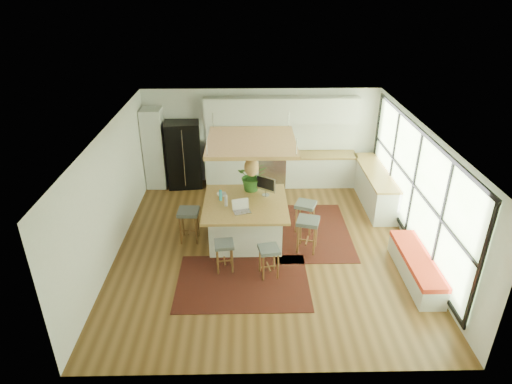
{
  "coord_description": "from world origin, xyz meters",
  "views": [
    {
      "loc": [
        -0.37,
        -8.25,
        5.5
      ],
      "look_at": [
        -0.2,
        0.5,
        1.1
      ],
      "focal_mm": 30.81,
      "sensor_mm": 36.0,
      "label": 1
    }
  ],
  "objects_px": {
    "stool_right_front": "(307,236)",
    "stool_left_side": "(189,226)",
    "fridge": "(184,155)",
    "island": "(246,221)",
    "monitor": "(266,185)",
    "stool_right_back": "(305,217)",
    "island_plant": "(252,179)",
    "stool_near_right": "(269,261)",
    "microwave": "(217,148)",
    "laptop": "(242,207)",
    "stool_near_left": "(224,255)"
  },
  "relations": [
    {
      "from": "stool_near_left",
      "to": "monitor",
      "type": "xyz_separation_m",
      "value": [
        0.89,
        1.51,
        0.83
      ]
    },
    {
      "from": "stool_right_front",
      "to": "stool_left_side",
      "type": "bearing_deg",
      "value": 169.89
    },
    {
      "from": "fridge",
      "to": "stool_near_right",
      "type": "bearing_deg",
      "value": -68.68
    },
    {
      "from": "stool_near_left",
      "to": "stool_right_front",
      "type": "distance_m",
      "value": 1.9
    },
    {
      "from": "stool_right_front",
      "to": "stool_left_side",
      "type": "distance_m",
      "value": 2.66
    },
    {
      "from": "stool_right_back",
      "to": "stool_left_side",
      "type": "relative_size",
      "value": 0.96
    },
    {
      "from": "stool_right_back",
      "to": "stool_left_side",
      "type": "xyz_separation_m",
      "value": [
        -2.66,
        -0.34,
        0.0
      ]
    },
    {
      "from": "stool_near_left",
      "to": "stool_near_right",
      "type": "height_order",
      "value": "stool_near_right"
    },
    {
      "from": "laptop",
      "to": "stool_left_side",
      "type": "bearing_deg",
      "value": 146.17
    },
    {
      "from": "fridge",
      "to": "stool_left_side",
      "type": "xyz_separation_m",
      "value": [
        0.45,
        -2.9,
        -0.57
      ]
    },
    {
      "from": "island",
      "to": "stool_right_front",
      "type": "xyz_separation_m",
      "value": [
        1.34,
        -0.5,
        -0.11
      ]
    },
    {
      "from": "stool_right_back",
      "to": "microwave",
      "type": "distance_m",
      "value": 3.43
    },
    {
      "from": "monitor",
      "to": "island_plant",
      "type": "height_order",
      "value": "island_plant"
    },
    {
      "from": "stool_near_right",
      "to": "laptop",
      "type": "height_order",
      "value": "laptop"
    },
    {
      "from": "fridge",
      "to": "stool_left_side",
      "type": "distance_m",
      "value": 2.99
    },
    {
      "from": "stool_right_front",
      "to": "stool_near_right",
      "type": "bearing_deg",
      "value": -134.6
    },
    {
      "from": "stool_near_right",
      "to": "monitor",
      "type": "distance_m",
      "value": 1.92
    },
    {
      "from": "stool_near_left",
      "to": "stool_right_back",
      "type": "distance_m",
      "value": 2.34
    },
    {
      "from": "stool_near_left",
      "to": "monitor",
      "type": "height_order",
      "value": "monitor"
    },
    {
      "from": "island",
      "to": "island_plant",
      "type": "height_order",
      "value": "island_plant"
    },
    {
      "from": "stool_left_side",
      "to": "laptop",
      "type": "distance_m",
      "value": 1.44
    },
    {
      "from": "island",
      "to": "monitor",
      "type": "height_order",
      "value": "monitor"
    },
    {
      "from": "island",
      "to": "monitor",
      "type": "bearing_deg",
      "value": 36.52
    },
    {
      "from": "laptop",
      "to": "monitor",
      "type": "height_order",
      "value": "monitor"
    },
    {
      "from": "stool_near_right",
      "to": "island",
      "type": "bearing_deg",
      "value": 108.45
    },
    {
      "from": "laptop",
      "to": "monitor",
      "type": "relative_size",
      "value": 0.77
    },
    {
      "from": "fridge",
      "to": "stool_near_right",
      "type": "relative_size",
      "value": 2.85
    },
    {
      "from": "stool_near_left",
      "to": "microwave",
      "type": "xyz_separation_m",
      "value": [
        -0.35,
        4.02,
        0.77
      ]
    },
    {
      "from": "island",
      "to": "island_plant",
      "type": "relative_size",
      "value": 2.49
    },
    {
      "from": "stool_near_left",
      "to": "monitor",
      "type": "relative_size",
      "value": 1.29
    },
    {
      "from": "island",
      "to": "fridge",
      "type": "bearing_deg",
      "value": 120.94
    },
    {
      "from": "microwave",
      "to": "island",
      "type": "bearing_deg",
      "value": -74.15
    },
    {
      "from": "island_plant",
      "to": "laptop",
      "type": "bearing_deg",
      "value": -102.61
    },
    {
      "from": "island",
      "to": "microwave",
      "type": "xyz_separation_m",
      "value": [
        -0.78,
        2.85,
        0.66
      ]
    },
    {
      "from": "stool_right_front",
      "to": "stool_right_back",
      "type": "distance_m",
      "value": 0.81
    },
    {
      "from": "stool_left_side",
      "to": "island_plant",
      "type": "xyz_separation_m",
      "value": [
        1.44,
        0.66,
        0.87
      ]
    },
    {
      "from": "laptop",
      "to": "microwave",
      "type": "distance_m",
      "value": 3.36
    },
    {
      "from": "fridge",
      "to": "stool_right_front",
      "type": "relative_size",
      "value": 2.43
    },
    {
      "from": "fridge",
      "to": "laptop",
      "type": "distance_m",
      "value": 3.69
    },
    {
      "from": "stool_left_side",
      "to": "fridge",
      "type": "bearing_deg",
      "value": 98.76
    },
    {
      "from": "stool_right_front",
      "to": "island_plant",
      "type": "bearing_deg",
      "value": 136.36
    },
    {
      "from": "island_plant",
      "to": "stool_left_side",
      "type": "bearing_deg",
      "value": -155.44
    },
    {
      "from": "monitor",
      "to": "island_plant",
      "type": "relative_size",
      "value": 0.67
    },
    {
      "from": "stool_right_front",
      "to": "island_plant",
      "type": "xyz_separation_m",
      "value": [
        -1.18,
        1.12,
        0.87
      ]
    },
    {
      "from": "island_plant",
      "to": "stool_near_right",
      "type": "bearing_deg",
      "value": -81.54
    },
    {
      "from": "stool_right_front",
      "to": "stool_left_side",
      "type": "height_order",
      "value": "stool_right_front"
    },
    {
      "from": "stool_right_back",
      "to": "stool_right_front",
      "type": "bearing_deg",
      "value": -93.31
    },
    {
      "from": "stool_near_right",
      "to": "microwave",
      "type": "xyz_separation_m",
      "value": [
        -1.24,
        4.24,
        0.77
      ]
    },
    {
      "from": "fridge",
      "to": "monitor",
      "type": "relative_size",
      "value": 3.76
    },
    {
      "from": "stool_near_right",
      "to": "laptop",
      "type": "bearing_deg",
      "value": 119.14
    }
  ]
}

